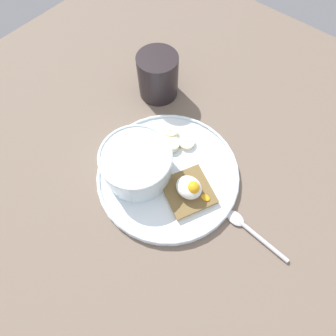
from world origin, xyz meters
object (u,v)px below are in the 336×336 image
object	(u,v)px
oatmeal_bowl	(137,163)
spoon	(249,229)
coffee_mug	(158,75)
poached_egg	(190,188)
banana_slice_left	(171,144)
banana_slice_front	(187,142)
toast_slice	(188,192)
banana_slice_back	(171,132)

from	to	relation	value
oatmeal_bowl	spoon	world-z (taller)	oatmeal_bowl
spoon	coffee_mug	bearing A→B (deg)	-23.17
poached_egg	banana_slice_left	xyz separation A→B (cm)	(9.16, -5.88, -2.10)
poached_egg	banana_slice_front	size ratio (longest dim) A/B	1.45
poached_egg	banana_slice_front	world-z (taller)	poached_egg
poached_egg	banana_slice_front	xyz separation A→B (cm)	(7.05, -8.31, -2.23)
toast_slice	banana_slice_front	size ratio (longest dim) A/B	2.44
banana_slice_left	banana_slice_back	xyz separation A→B (cm)	(1.92, -2.18, 0.01)
banana_slice_back	banana_slice_left	bearing A→B (deg)	131.36
banana_slice_back	spoon	distance (cm)	24.33
oatmeal_bowl	poached_egg	distance (cm)	10.70
toast_slice	spoon	world-z (taller)	toast_slice
coffee_mug	spoon	bearing A→B (deg)	156.83
oatmeal_bowl	banana_slice_left	distance (cm)	8.94
banana_slice_front	coffee_mug	size ratio (longest dim) A/B	0.42
spoon	banana_slice_front	bearing A→B (deg)	-18.86
toast_slice	coffee_mug	size ratio (longest dim) A/B	1.02
banana_slice_left	coffee_mug	world-z (taller)	coffee_mug
banana_slice_front	banana_slice_back	xyz separation A→B (cm)	(4.02, 0.25, 0.14)
oatmeal_bowl	spoon	size ratio (longest dim) A/B	1.04
oatmeal_bowl	banana_slice_front	distance (cm)	11.72
banana_slice_front	spoon	world-z (taller)	banana_slice_front
banana_slice_front	banana_slice_back	bearing A→B (deg)	3.58
banana_slice_left	banana_slice_back	world-z (taller)	same
toast_slice	banana_slice_front	bearing A→B (deg)	-50.48
coffee_mug	banana_slice_left	bearing A→B (deg)	140.02
banana_slice_back	spoon	bearing A→B (deg)	164.77
toast_slice	spoon	size ratio (longest dim) A/B	0.88
banana_slice_left	poached_egg	bearing A→B (deg)	147.30
oatmeal_bowl	banana_slice_front	bearing A→B (deg)	-106.92
banana_slice_back	spoon	size ratio (longest dim) A/B	0.29
poached_egg	oatmeal_bowl	bearing A→B (deg)	14.11
banana_slice_back	toast_slice	bearing A→B (deg)	143.43
coffee_mug	banana_slice_back	bearing A→B (deg)	141.94
banana_slice_back	coffee_mug	bearing A→B (deg)	-38.06
oatmeal_bowl	toast_slice	size ratio (longest dim) A/B	1.18
banana_slice_front	banana_slice_left	xyz separation A→B (cm)	(2.10, 2.43, 0.13)
coffee_mug	banana_slice_front	bearing A→B (deg)	151.40
toast_slice	oatmeal_bowl	bearing A→B (deg)	14.20
oatmeal_bowl	banana_slice_back	xyz separation A→B (cm)	(0.70, -10.66, -2.52)
oatmeal_bowl	coffee_mug	bearing A→B (deg)	-59.59
banana_slice_left	spoon	bearing A→B (deg)	168.95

